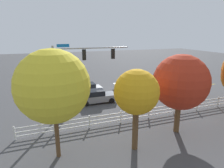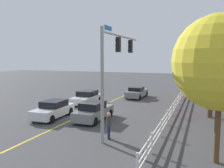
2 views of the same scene
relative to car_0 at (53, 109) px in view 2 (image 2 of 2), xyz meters
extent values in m
plane|color=#444447|center=(-2.53, 1.84, -0.71)|extent=(120.00, 120.00, 0.00)
cube|color=gold|center=(-6.53, 1.84, -0.70)|extent=(28.00, 0.16, 0.01)
cylinder|color=gray|center=(4.08, 6.28, 2.71)|extent=(0.20, 0.20, 6.83)
cylinder|color=gray|center=(0.50, 6.28, 5.82)|extent=(7.15, 0.12, 0.12)
cube|color=#0C59B2|center=(3.18, 6.30, 6.10)|extent=(1.10, 0.03, 0.28)
cube|color=black|center=(1.31, 6.28, 5.22)|extent=(0.32, 0.28, 1.00)
sphere|color=red|center=(1.31, 6.13, 5.54)|extent=(0.17, 0.17, 0.17)
sphere|color=orange|center=(1.31, 6.13, 5.22)|extent=(0.17, 0.17, 0.17)
sphere|color=#148C19|center=(1.31, 6.13, 4.90)|extent=(0.17, 0.17, 0.17)
cube|color=black|center=(-1.55, 6.28, 5.22)|extent=(0.32, 0.28, 1.00)
sphere|color=red|center=(-1.55, 6.13, 5.54)|extent=(0.17, 0.17, 0.17)
sphere|color=orange|center=(-1.55, 6.13, 5.22)|extent=(0.17, 0.17, 0.17)
sphere|color=#148C19|center=(-1.55, 6.13, 4.90)|extent=(0.17, 0.17, 0.17)
cube|color=silver|center=(0.05, 0.00, -0.13)|extent=(4.42, 1.95, 0.71)
cube|color=black|center=(-0.17, -0.01, 0.48)|extent=(2.18, 1.68, 0.53)
cylinder|color=black|center=(1.50, 0.89, -0.39)|extent=(0.65, 0.24, 0.64)
cylinder|color=black|center=(1.56, -0.77, -0.39)|extent=(0.65, 0.24, 0.64)
cylinder|color=black|center=(-1.46, 0.78, -0.39)|extent=(0.65, 0.24, 0.64)
cylinder|color=black|center=(-1.40, -0.88, -0.39)|extent=(0.65, 0.24, 0.64)
cube|color=slate|center=(-0.60, 3.52, -0.12)|extent=(4.44, 1.80, 0.73)
cube|color=black|center=(-0.38, 3.51, 0.53)|extent=(2.03, 1.60, 0.57)
cylinder|color=black|center=(-2.11, 2.73, -0.39)|extent=(0.64, 0.23, 0.64)
cylinder|color=black|center=(-2.09, 4.35, -0.39)|extent=(0.64, 0.23, 0.64)
cylinder|color=black|center=(0.89, 2.68, -0.39)|extent=(0.64, 0.23, 0.64)
cylinder|color=black|center=(0.91, 4.31, -0.39)|extent=(0.64, 0.23, 0.64)
cube|color=silver|center=(-6.47, -0.17, -0.15)|extent=(4.47, 1.96, 0.67)
cube|color=black|center=(-6.70, -0.17, 0.46)|extent=(2.23, 1.73, 0.56)
cylinder|color=black|center=(-4.98, 0.74, -0.39)|extent=(0.64, 0.23, 0.64)
cylinder|color=black|center=(-4.95, -1.02, -0.39)|extent=(0.64, 0.23, 0.64)
cylinder|color=black|center=(-8.00, 0.68, -0.39)|extent=(0.64, 0.23, 0.64)
cylinder|color=black|center=(-7.97, -1.08, -0.39)|extent=(0.64, 0.23, 0.64)
cube|color=slate|center=(-12.43, 3.93, -0.13)|extent=(4.51, 1.94, 0.72)
cube|color=black|center=(-12.21, 3.92, 0.46)|extent=(1.87, 1.65, 0.45)
cylinder|color=black|center=(-13.98, 3.18, -0.39)|extent=(0.65, 0.25, 0.64)
cylinder|color=black|center=(-13.91, 4.81, -0.39)|extent=(0.65, 0.25, 0.64)
cylinder|color=black|center=(-10.96, 3.05, -0.39)|extent=(0.65, 0.25, 0.64)
cylinder|color=black|center=(-10.89, 4.67, -0.39)|extent=(0.65, 0.25, 0.64)
cylinder|color=#191E3F|center=(3.35, 6.41, -0.28)|extent=(0.16, 0.16, 0.85)
cylinder|color=#191E3F|center=(3.17, 6.32, -0.28)|extent=(0.16, 0.16, 0.85)
cube|color=#333338|center=(3.26, 6.37, 0.45)|extent=(0.47, 0.41, 0.62)
sphere|color=tan|center=(3.26, 6.37, 0.87)|extent=(0.22, 0.22, 0.22)
cube|color=white|center=(-18.53, 9.32, -0.13)|extent=(0.10, 0.10, 1.15)
cube|color=white|center=(-15.64, 9.32, -0.13)|extent=(0.10, 0.10, 1.15)
cube|color=white|center=(-12.75, 9.32, -0.13)|extent=(0.10, 0.10, 1.15)
cube|color=white|center=(-9.86, 9.32, -0.13)|extent=(0.10, 0.10, 1.15)
cube|color=white|center=(-6.97, 9.32, -0.13)|extent=(0.10, 0.10, 1.15)
cube|color=white|center=(-4.08, 9.32, -0.13)|extent=(0.10, 0.10, 1.15)
cube|color=white|center=(-1.19, 9.32, -0.13)|extent=(0.10, 0.10, 1.15)
cube|color=white|center=(1.70, 9.32, -0.13)|extent=(0.10, 0.10, 1.15)
cube|color=white|center=(4.58, 9.32, -0.13)|extent=(0.10, 0.10, 1.15)
cube|color=white|center=(7.47, 9.32, -0.13)|extent=(0.10, 0.10, 1.15)
cube|color=white|center=(-5.53, 9.32, 0.24)|extent=(26.00, 0.06, 0.09)
cube|color=white|center=(-5.53, 9.32, -0.11)|extent=(26.00, 0.06, 0.09)
cube|color=white|center=(-5.53, 9.32, -0.43)|extent=(26.00, 0.06, 0.09)
cylinder|color=brown|center=(-13.42, 11.42, 0.41)|extent=(0.36, 0.36, 2.22)
sphere|color=#C66614|center=(-13.42, 11.42, 3.15)|extent=(4.34, 4.34, 4.34)
cylinder|color=brown|center=(-4.91, 12.35, 0.59)|extent=(0.44, 0.44, 2.60)
sphere|color=#B22D19|center=(-4.91, 12.35, 3.52)|extent=(4.33, 4.33, 4.33)
cylinder|color=brown|center=(4.54, 12.46, 0.86)|extent=(0.28, 0.28, 3.14)
sphere|color=yellow|center=(4.54, 12.46, 4.12)|extent=(4.51, 4.51, 4.51)
cylinder|color=brown|center=(-16.89, 13.34, 0.86)|extent=(0.32, 0.32, 3.12)
sphere|color=gold|center=(-16.89, 13.34, 3.53)|extent=(2.97, 2.97, 2.97)
camera|label=1|loc=(5.01, 24.13, 7.24)|focal=30.96mm
camera|label=2|loc=(16.73, 11.76, 4.34)|focal=38.47mm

